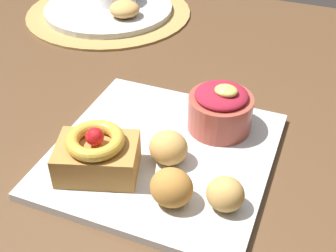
# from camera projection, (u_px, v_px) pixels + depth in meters

# --- Properties ---
(dining_table) EXTENTS (1.40, 0.93, 0.73)m
(dining_table) POSITION_uv_depth(u_px,v_px,m) (187.00, 137.00, 0.79)
(dining_table) COLOR brown
(dining_table) RESTS_ON ground_plane
(woven_placemat) EXTENTS (0.37, 0.37, 0.00)m
(woven_placemat) POSITION_uv_depth(u_px,v_px,m) (109.00, 12.00, 1.00)
(woven_placemat) COLOR #AD894C
(woven_placemat) RESTS_ON dining_table
(front_plate) EXTENTS (0.29, 0.29, 0.01)m
(front_plate) POSITION_uv_depth(u_px,v_px,m) (163.00, 154.00, 0.61)
(front_plate) COLOR silver
(front_plate) RESTS_ON dining_table
(cake_slice) EXTENTS (0.12, 0.10, 0.07)m
(cake_slice) POSITION_uv_depth(u_px,v_px,m) (97.00, 154.00, 0.55)
(cake_slice) COLOR #B77F3D
(cake_slice) RESTS_ON front_plate
(berry_ramekin) EXTENTS (0.09, 0.09, 0.07)m
(berry_ramekin) POSITION_uv_depth(u_px,v_px,m) (220.00, 109.00, 0.63)
(berry_ramekin) COLOR #B24C3D
(berry_ramekin) RESTS_ON front_plate
(fritter_front) EXTENTS (0.05, 0.04, 0.04)m
(fritter_front) POSITION_uv_depth(u_px,v_px,m) (225.00, 194.00, 0.51)
(fritter_front) COLOR tan
(fritter_front) RESTS_ON front_plate
(fritter_middle) EXTENTS (0.05, 0.05, 0.05)m
(fritter_middle) POSITION_uv_depth(u_px,v_px,m) (168.00, 148.00, 0.57)
(fritter_middle) COLOR tan
(fritter_middle) RESTS_ON front_plate
(fritter_back) EXTENTS (0.05, 0.05, 0.05)m
(fritter_back) POSITION_uv_depth(u_px,v_px,m) (172.00, 188.00, 0.52)
(fritter_back) COLOR #BC7F38
(fritter_back) RESTS_ON front_plate
(back_plate) EXTENTS (0.28, 0.28, 0.01)m
(back_plate) POSITION_uv_depth(u_px,v_px,m) (109.00, 9.00, 0.99)
(back_plate) COLOR silver
(back_plate) RESTS_ON woven_placemat
(back_pastry) EXTENTS (0.06, 0.06, 0.03)m
(back_pastry) POSITION_uv_depth(u_px,v_px,m) (125.00, 9.00, 0.93)
(back_pastry) COLOR tan
(back_pastry) RESTS_ON back_plate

